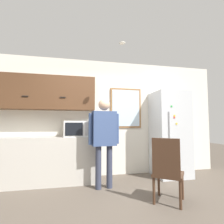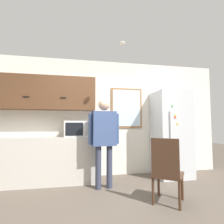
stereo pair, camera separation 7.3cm
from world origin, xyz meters
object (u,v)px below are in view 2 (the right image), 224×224
(microwave, at_px, (77,129))
(refrigerator, at_px, (171,134))
(chair, at_px, (167,169))
(person, at_px, (104,133))

(microwave, xyz_separation_m, refrigerator, (2.14, 0.01, -0.12))
(microwave, bearing_deg, chair, -43.47)
(refrigerator, bearing_deg, chair, -121.99)
(microwave, relative_size, person, 0.29)
(refrigerator, distance_m, chair, 1.58)
(refrigerator, height_order, chair, refrigerator)
(microwave, height_order, chair, microwave)
(microwave, distance_m, person, 0.68)
(person, xyz_separation_m, refrigerator, (1.63, 0.45, -0.05))
(microwave, relative_size, chair, 0.49)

